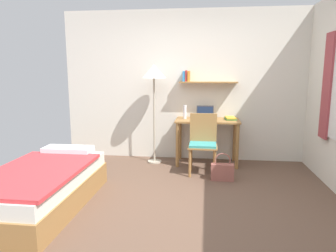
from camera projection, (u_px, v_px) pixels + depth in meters
The scene contains 10 objects.
ground_plane at pixel (177, 204), 3.68m from camera, with size 5.28×5.28×0.00m, color brown.
wall_back at pixel (188, 86), 5.42m from camera, with size 4.40×0.27×2.60m.
bed at pixel (42, 187), 3.56m from camera, with size 0.95×1.86×0.54m.
desk at pixel (207, 128), 5.19m from camera, with size 1.05×0.57×0.76m.
desk_chair at pixel (203, 141), 4.72m from camera, with size 0.44×0.39×0.92m.
standing_lamp at pixel (154, 76), 5.12m from camera, with size 0.41×0.41×1.67m.
laptop at pixel (205, 115), 5.23m from camera, with size 0.29×0.24×0.21m.
water_bottle at pixel (185, 112), 5.22m from camera, with size 0.06×0.06×0.23m, color silver.
book_stack at pixel (230, 118), 5.14m from camera, with size 0.19×0.27×0.05m.
handbag at pixel (222, 171), 4.46m from camera, with size 0.33×0.12×0.41m.
Camera 1 is at (0.32, -3.44, 1.56)m, focal length 33.07 mm.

